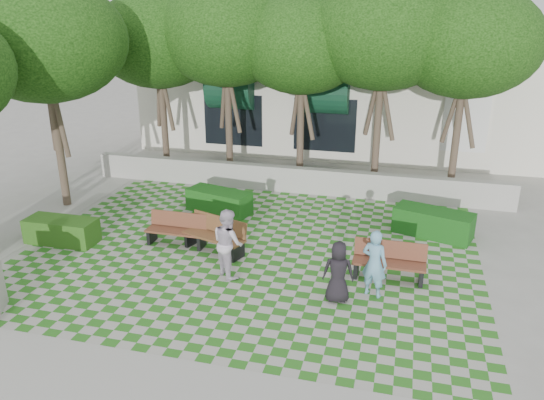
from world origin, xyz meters
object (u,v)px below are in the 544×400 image
(hedge_midleft, at_px, (219,201))
(person_white, at_px, (228,243))
(hedge_west, at_px, (62,231))
(person_blue, at_px, (374,264))
(bench_east, at_px, (389,262))
(hedge_east, at_px, (433,223))
(bench_west, at_px, (177,230))
(person_dark, at_px, (338,272))
(bench_mid, at_px, (215,236))

(hedge_midleft, relative_size, person_white, 1.21)
(hedge_west, bearing_deg, person_blue, -4.82)
(bench_east, bearing_deg, hedge_midleft, 151.26)
(bench_east, distance_m, hedge_east, 3.15)
(bench_west, distance_m, person_white, 2.40)
(bench_east, height_order, person_dark, person_dark)
(hedge_midleft, bearing_deg, bench_west, -96.48)
(person_white, bearing_deg, hedge_west, 36.97)
(bench_west, distance_m, hedge_midleft, 2.62)
(hedge_east, bearing_deg, person_blue, -110.11)
(hedge_midleft, bearing_deg, bench_east, -29.47)
(person_blue, bearing_deg, bench_west, 3.96)
(bench_east, xyz_separation_m, hedge_west, (-9.01, -0.18, -0.09))
(hedge_east, relative_size, person_dark, 1.52)
(bench_west, bearing_deg, hedge_midleft, 83.98)
(bench_east, distance_m, person_dark, 1.75)
(bench_west, height_order, hedge_midleft, bench_west)
(hedge_west, relative_size, person_dark, 1.38)
(bench_east, height_order, bench_mid, bench_mid)
(person_blue, distance_m, person_dark, 0.88)
(bench_mid, bearing_deg, person_blue, 2.76)
(bench_east, height_order, person_blue, person_blue)
(bench_mid, distance_m, hedge_west, 4.42)
(hedge_east, bearing_deg, hedge_midleft, 178.52)
(person_blue, bearing_deg, person_dark, 48.61)
(bench_mid, relative_size, bench_west, 1.12)
(person_blue, relative_size, person_dark, 1.13)
(bench_east, relative_size, bench_west, 1.04)
(hedge_midleft, height_order, hedge_west, hedge_midleft)
(hedge_midleft, relative_size, person_dark, 1.44)
(person_blue, height_order, person_dark, person_blue)
(bench_west, bearing_deg, hedge_east, 19.81)
(person_blue, bearing_deg, hedge_east, -91.51)
(hedge_west, xyz_separation_m, person_blue, (8.70, -0.73, 0.46))
(person_dark, bearing_deg, person_white, -17.81)
(hedge_midleft, distance_m, person_dark, 6.32)
(person_dark, bearing_deg, hedge_midleft, -51.61)
(person_white, bearing_deg, bench_east, -124.55)
(bench_mid, relative_size, person_dark, 1.32)
(bench_west, bearing_deg, person_dark, -21.10)
(bench_west, relative_size, hedge_west, 0.85)
(bench_west, distance_m, person_dark, 5.11)
(bench_east, xyz_separation_m, person_blue, (-0.31, -0.92, 0.37))
(bench_east, bearing_deg, person_blue, -108.05)
(person_blue, bearing_deg, bench_east, -90.18)
(hedge_west, distance_m, person_white, 5.22)
(hedge_west, distance_m, person_dark, 8.03)
(bench_west, height_order, person_white, person_white)
(bench_mid, relative_size, person_blue, 1.17)
(hedge_midleft, xyz_separation_m, person_dark, (4.45, -4.47, 0.36))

